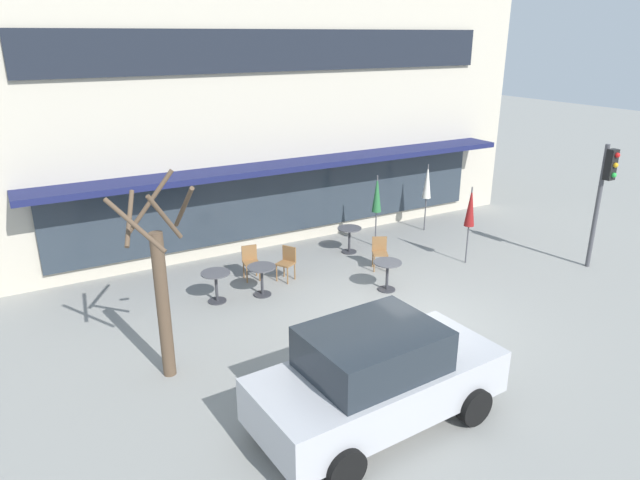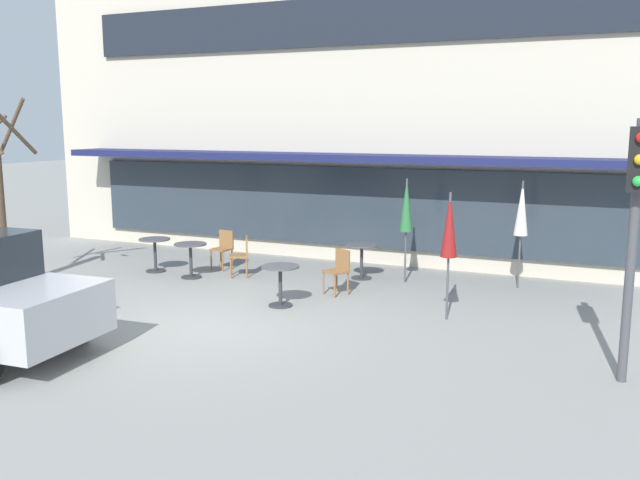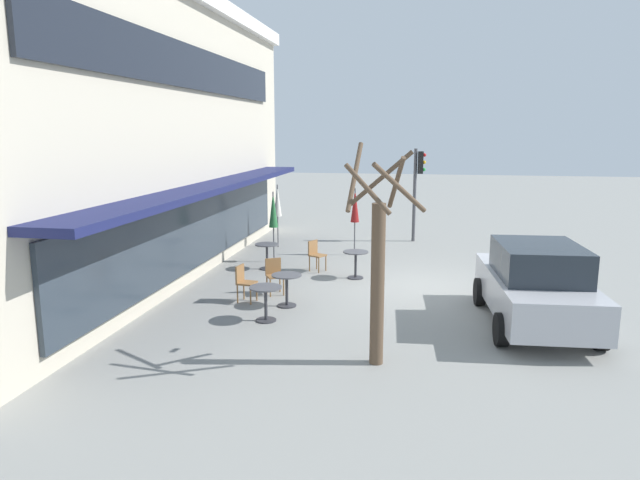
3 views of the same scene
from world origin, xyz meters
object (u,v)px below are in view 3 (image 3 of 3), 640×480
at_px(cafe_chair_0, 316,253).
at_px(cafe_table_near_wall, 267,252).
at_px(patio_umbrella_green_folded, 278,201).
at_px(cafe_chair_2, 244,280).
at_px(cafe_table_by_tree, 356,260).
at_px(parked_sedan, 536,285).
at_px(street_tree, 378,266).
at_px(cafe_table_streetside, 266,298).
at_px(patio_umbrella_corner_open, 355,206).
at_px(cafe_table_mid_patio, 287,285).
at_px(cafe_chair_1, 274,273).
at_px(traffic_light_pole, 418,179).
at_px(patio_umbrella_cream_folded, 273,210).

bearing_deg(cafe_chair_0, cafe_table_near_wall, 92.12).
bearing_deg(patio_umbrella_green_folded, cafe_chair_2, -172.83).
relative_size(cafe_table_by_tree, parked_sedan, 0.18).
bearing_deg(street_tree, cafe_table_streetside, 53.56).
bearing_deg(parked_sedan, cafe_table_by_tree, 51.98).
distance_m(cafe_table_by_tree, cafe_chair_0, 1.41).
relative_size(patio_umbrella_green_folded, cafe_chair_0, 2.47).
bearing_deg(cafe_table_by_tree, patio_umbrella_corner_open, 7.24).
relative_size(cafe_table_near_wall, cafe_chair_2, 0.85).
bearing_deg(patio_umbrella_corner_open, parked_sedan, -144.12).
bearing_deg(cafe_table_mid_patio, cafe_table_streetside, 169.66).
relative_size(cafe_chair_1, parked_sedan, 0.21).
distance_m(cafe_table_streetside, street_tree, 3.37).
height_order(cafe_chair_0, cafe_chair_1, same).
bearing_deg(cafe_table_mid_patio, cafe_table_by_tree, -24.30).
height_order(cafe_table_by_tree, street_tree, street_tree).
relative_size(cafe_table_streetside, patio_umbrella_green_folded, 0.35).
bearing_deg(traffic_light_pole, cafe_chair_1, 155.91).
bearing_deg(patio_umbrella_corner_open, street_tree, -170.86).
bearing_deg(cafe_table_near_wall, cafe_table_by_tree, -102.46).
height_order(cafe_chair_0, traffic_light_pole, traffic_light_pole).
bearing_deg(traffic_light_pole, patio_umbrella_corner_open, 144.55).
height_order(cafe_table_near_wall, cafe_table_by_tree, same).
bearing_deg(cafe_table_streetside, cafe_table_by_tree, -20.63).
relative_size(cafe_table_streetside, cafe_chair_1, 0.85).
distance_m(patio_umbrella_corner_open, cafe_chair_2, 6.12).
xyz_separation_m(cafe_chair_0, cafe_chair_2, (-3.33, 1.12, 0.00)).
distance_m(cafe_table_mid_patio, cafe_chair_1, 1.11).
relative_size(cafe_table_near_wall, cafe_table_streetside, 1.00).
bearing_deg(street_tree, patio_umbrella_green_folded, 23.67).
bearing_deg(parked_sedan, traffic_light_pole, 15.81).
relative_size(patio_umbrella_corner_open, traffic_light_pole, 0.65).
distance_m(patio_umbrella_cream_folded, cafe_chair_2, 4.39).
height_order(cafe_table_by_tree, cafe_table_mid_patio, same).
height_order(patio_umbrella_green_folded, parked_sedan, patio_umbrella_green_folded).
distance_m(cafe_table_by_tree, cafe_chair_2, 3.57).
distance_m(cafe_chair_2, street_tree, 4.78).
distance_m(cafe_chair_1, traffic_light_pole, 8.56).
distance_m(street_tree, traffic_light_pole, 11.59).
bearing_deg(parked_sedan, cafe_chair_2, 85.12).
bearing_deg(cafe_chair_1, cafe_chair_2, 146.35).
height_order(cafe_table_mid_patio, street_tree, street_tree).
distance_m(patio_umbrella_green_folded, parked_sedan, 10.19).
distance_m(cafe_chair_2, traffic_light_pole, 9.49).
bearing_deg(patio_umbrella_cream_folded, traffic_light_pole, -45.77).
xyz_separation_m(cafe_chair_0, traffic_light_pole, (5.12, -2.83, 1.77)).
bearing_deg(traffic_light_pole, cafe_table_near_wall, 140.39).
height_order(patio_umbrella_green_folded, cafe_chair_2, patio_umbrella_green_folded).
height_order(cafe_table_mid_patio, patio_umbrella_corner_open, patio_umbrella_corner_open).
relative_size(cafe_table_by_tree, cafe_chair_0, 0.85).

